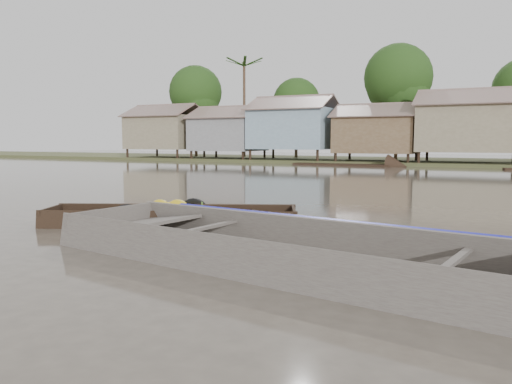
% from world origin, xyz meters
% --- Properties ---
extents(ground, '(120.00, 120.00, 0.00)m').
position_xyz_m(ground, '(0.00, 0.00, 0.00)').
color(ground, '#4C443A').
rests_on(ground, ground).
extents(riverbank, '(120.00, 12.47, 10.22)m').
position_xyz_m(riverbank, '(3.03, 31.86, 3.07)').
color(riverbank, '#384723').
rests_on(riverbank, ground).
extents(banana_boat, '(5.51, 3.34, 0.79)m').
position_xyz_m(banana_boat, '(-2.15, 0.45, 0.15)').
color(banana_boat, black).
rests_on(banana_boat, ground).
extents(viewer_boat, '(8.84, 3.65, 0.69)m').
position_xyz_m(viewer_boat, '(1.84, -1.74, 0.08)').
color(viewer_boat, '#4A433E').
rests_on(viewer_boat, ground).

